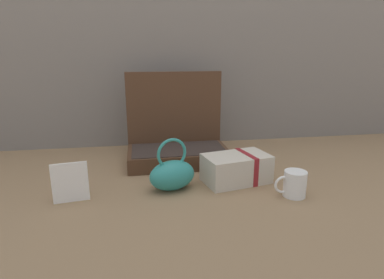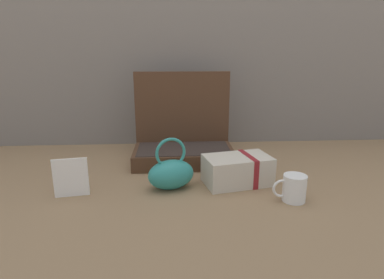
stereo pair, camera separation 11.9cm
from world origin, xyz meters
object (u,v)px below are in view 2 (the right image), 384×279
Objects in this scene: teal_pouch_handbag at (171,173)px; info_card_left at (71,178)px; open_suitcase at (183,140)px; cream_toiletry_bag at (238,170)px; coffee_mug at (294,188)px.

info_card_left is (-0.35, -0.04, 0.01)m from teal_pouch_handbag.
open_suitcase reaches higher than info_card_left.
cream_toiletry_bag is 0.61m from info_card_left.
teal_pouch_handbag is 1.41× the size of info_card_left.
teal_pouch_handbag is (-0.06, -0.32, -0.03)m from open_suitcase.
open_suitcase is 0.55m from info_card_left.
cream_toiletry_bag is (0.20, -0.29, -0.04)m from open_suitcase.
teal_pouch_handbag is at bearing 162.89° from coffee_mug.
cream_toiletry_bag is 2.37× the size of coffee_mug.
info_card_left reaches higher than coffee_mug.
open_suitcase is at bearing 33.38° from info_card_left.
open_suitcase reaches higher than cream_toiletry_bag.
open_suitcase is 1.64× the size of cream_toiletry_bag.
coffee_mug is at bearing -51.65° from open_suitcase.
cream_toiletry_bag is 0.23m from coffee_mug.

